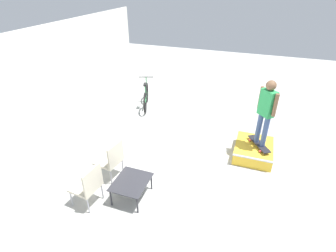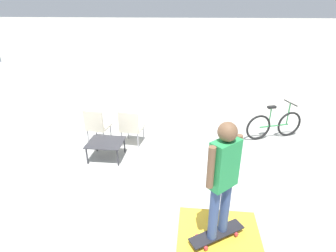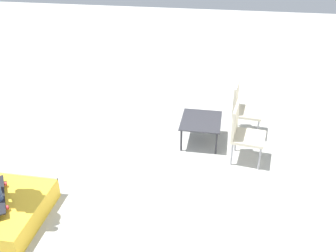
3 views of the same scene
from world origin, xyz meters
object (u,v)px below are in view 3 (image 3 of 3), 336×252
skate_ramp_box (7,211)px  patio_chair_right (243,131)px  patio_chair_left (243,107)px  coffee_table (201,122)px

skate_ramp_box → patio_chair_right: (-2.01, 3.05, 0.37)m
patio_chair_left → patio_chair_right: same height
coffee_table → patio_chair_right: size_ratio=0.85×
patio_chair_left → patio_chair_right: (0.90, 0.00, 0.00)m
coffee_table → patio_chair_left: 0.86m
coffee_table → patio_chair_left: size_ratio=0.85×
patio_chair_right → skate_ramp_box: bearing=131.0°
skate_ramp_box → patio_chair_left: (-2.91, 3.05, 0.37)m
coffee_table → patio_chair_right: 0.85m
coffee_table → patio_chair_left: bearing=122.9°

